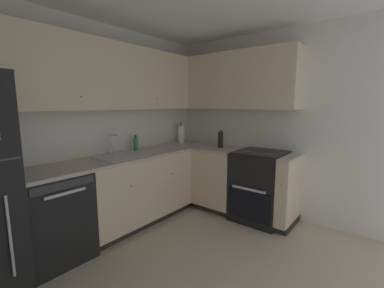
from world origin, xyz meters
name	(u,v)px	position (x,y,z in m)	size (l,w,h in m)	color
ground_plane	(188,276)	(0.00, 0.00, -0.01)	(3.54, 2.99, 0.02)	#BCAD93
wall_back	(89,128)	(0.00, 1.52, 1.23)	(3.64, 0.05, 2.46)	silver
wall_right	(271,125)	(1.79, 0.00, 1.23)	(0.05, 3.09, 2.46)	silver
dishwasher	(52,217)	(-0.62, 1.19, 0.43)	(0.60, 0.63, 0.87)	black
lower_cabinets_back	(137,189)	(0.43, 1.20, 0.44)	(1.48, 0.62, 0.87)	beige
countertop_back	(136,155)	(0.42, 1.19, 0.88)	(2.69, 0.60, 0.04)	#B7A89E
lower_cabinets_right	(232,181)	(1.47, 0.40, 0.44)	(0.62, 1.36, 0.87)	beige
countertop_right	(233,150)	(1.47, 0.40, 0.88)	(0.60, 1.36, 0.03)	#B7A89E
oven_range	(260,185)	(1.49, -0.01, 0.46)	(0.68, 0.62, 1.05)	black
upper_cabinets_back	(115,77)	(0.26, 1.33, 1.83)	(2.37, 0.34, 0.76)	beige
upper_cabinets_right	(230,81)	(1.61, 0.55, 1.83)	(0.32, 1.89, 0.76)	beige
sink	(123,160)	(0.21, 1.16, 0.86)	(0.58, 0.40, 0.10)	#B7B7BC
faucet	(112,142)	(0.21, 1.37, 1.05)	(0.07, 0.16, 0.26)	silver
soap_bottle	(136,144)	(0.58, 1.37, 0.99)	(0.06, 0.06, 0.21)	#338C4C
paper_towel_roll	(181,134)	(1.48, 1.35, 1.04)	(0.11, 0.11, 0.34)	white
oil_bottle	(220,140)	(1.47, 0.60, 1.02)	(0.07, 0.07, 0.25)	black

